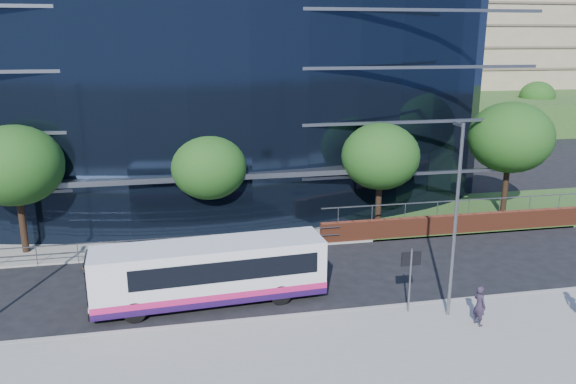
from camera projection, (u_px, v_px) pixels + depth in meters
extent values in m
plane|color=black|center=(296.00, 307.00, 24.31)|extent=(200.00, 200.00, 0.00)
cube|color=gray|center=(326.00, 370.00, 19.56)|extent=(80.00, 8.00, 0.15)
cube|color=gray|center=(301.00, 316.00, 23.35)|extent=(80.00, 0.25, 0.16)
cube|color=gold|center=(300.00, 315.00, 23.55)|extent=(80.00, 0.08, 0.01)
cube|color=gold|center=(299.00, 314.00, 23.70)|extent=(80.00, 0.08, 0.01)
cube|color=gray|center=(160.00, 232.00, 33.57)|extent=(50.00, 8.00, 0.10)
cube|color=black|center=(183.00, 81.00, 44.13)|extent=(38.00, 16.00, 16.00)
cube|color=#595E66|center=(191.00, 177.00, 31.56)|extent=(22.00, 1.20, 0.30)
cube|color=slate|center=(117.00, 241.00, 29.14)|extent=(24.00, 0.05, 0.05)
cube|color=slate|center=(118.00, 249.00, 29.26)|extent=(24.00, 0.05, 0.05)
cylinder|color=slate|center=(118.00, 250.00, 29.28)|extent=(0.04, 0.04, 1.10)
cube|color=#2D511E|center=(428.00, 103.00, 82.78)|extent=(60.00, 42.00, 4.00)
cylinder|color=slate|center=(410.00, 280.00, 23.24)|extent=(0.08, 0.08, 2.80)
cube|color=black|center=(411.00, 259.00, 23.01)|extent=(0.85, 0.06, 0.60)
cylinder|color=black|center=(23.00, 224.00, 29.93)|extent=(0.36, 0.36, 3.30)
ellipsoid|color=#1B4A15|center=(15.00, 165.00, 29.08)|extent=(4.95, 4.95, 4.21)
cylinder|color=black|center=(211.00, 214.00, 32.35)|extent=(0.36, 0.36, 2.86)
ellipsoid|color=#1B4A15|center=(209.00, 167.00, 31.61)|extent=(4.29, 4.29, 3.65)
cylinder|color=black|center=(378.00, 205.00, 33.74)|extent=(0.36, 0.36, 3.08)
ellipsoid|color=#1B4A15|center=(380.00, 156.00, 32.94)|extent=(4.62, 4.62, 3.93)
cylinder|color=black|center=(505.00, 190.00, 36.32)|extent=(0.36, 0.36, 3.52)
ellipsoid|color=#1B4A15|center=(510.00, 137.00, 35.41)|extent=(5.28, 5.28, 4.49)
cylinder|color=black|center=(424.00, 123.00, 66.26)|extent=(0.36, 0.36, 3.08)
ellipsoid|color=#1B4A15|center=(425.00, 98.00, 65.46)|extent=(4.62, 4.62, 3.93)
cylinder|color=black|center=(535.00, 118.00, 71.20)|extent=(0.36, 0.36, 2.86)
ellipsoid|color=#1B4A15|center=(537.00, 96.00, 70.46)|extent=(4.29, 4.29, 3.65)
cylinder|color=slate|center=(455.00, 223.00, 22.27)|extent=(0.14, 0.14, 8.00)
cube|color=slate|center=(459.00, 124.00, 21.56)|extent=(0.15, 0.70, 0.12)
cube|color=silver|center=(210.00, 270.00, 24.37)|extent=(10.09, 2.94, 2.40)
cube|color=#251044|center=(211.00, 292.00, 24.65)|extent=(10.11, 2.99, 0.27)
cube|color=#C21C60|center=(211.00, 287.00, 24.57)|extent=(10.11, 2.99, 0.27)
cube|color=black|center=(222.00, 262.00, 24.41)|extent=(8.10, 2.85, 0.91)
cube|color=black|center=(88.00, 280.00, 23.07)|extent=(0.21, 1.95, 1.40)
cube|color=black|center=(86.00, 261.00, 22.85)|extent=(0.23, 1.86, 0.36)
cube|color=yellow|center=(86.00, 259.00, 23.05)|extent=(0.11, 1.00, 0.20)
cube|color=black|center=(91.00, 307.00, 23.39)|extent=(0.25, 2.17, 0.22)
cylinder|color=black|center=(135.00, 312.00, 22.88)|extent=(0.92, 0.33, 0.91)
cylinder|color=black|center=(280.00, 295.00, 24.44)|extent=(0.92, 0.33, 0.91)
imported|color=#2B2233|center=(479.00, 305.00, 22.30)|extent=(0.53, 0.68, 1.67)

